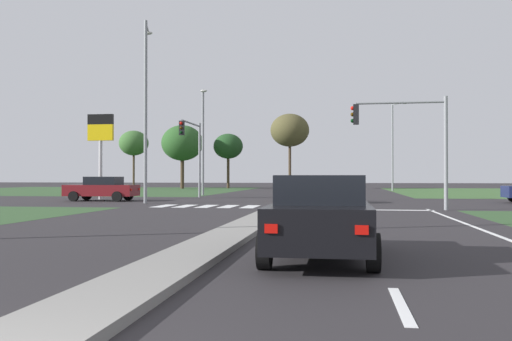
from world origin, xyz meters
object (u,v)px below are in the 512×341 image
object	(u,v)px
street_lamp_fourth	(394,142)
treeline_near	(134,143)
car_black_third	(321,216)
car_beige_near	(317,189)
street_lamp_third	(203,137)
treeline_fourth	(290,130)
treeline_third	(228,146)
car_maroon_second	(102,189)
traffic_signal_far_left	(193,144)
traffic_signal_near_right	(409,132)
street_lamp_second	(146,102)
fuel_price_totem	(101,137)
treeline_second	(182,143)

from	to	relation	value
street_lamp_fourth	treeline_near	bearing A→B (deg)	164.38
car_black_third	street_lamp_fourth	size ratio (longest dim) A/B	0.47
car_beige_near	street_lamp_third	size ratio (longest dim) A/B	0.51
treeline_fourth	street_lamp_fourth	bearing A→B (deg)	-27.63
street_lamp_third	treeline_third	distance (m)	27.89
car_maroon_second	street_lamp_third	xyz separation A→B (m)	(3.90, 10.57, 3.98)
car_maroon_second	traffic_signal_far_left	xyz separation A→B (m)	(4.64, 4.84, 3.05)
treeline_near	traffic_signal_near_right	bearing A→B (deg)	-54.96
car_beige_near	street_lamp_fourth	bearing A→B (deg)	166.07
street_lamp_third	treeline_third	size ratio (longest dim) A/B	1.18
traffic_signal_far_left	street_lamp_second	bearing A→B (deg)	-96.61
treeline_fourth	car_black_third	bearing A→B (deg)	-84.13
fuel_price_totem	treeline_fourth	distance (m)	33.67
car_maroon_second	car_black_third	distance (m)	26.72
treeline_fourth	car_maroon_second	bearing A→B (deg)	-104.42
street_lamp_fourth	treeline_second	world-z (taller)	street_lamp_fourth
car_black_third	treeline_fourth	distance (m)	57.33
car_maroon_second	treeline_fourth	xyz separation A→B (m)	(8.83, 34.33, 6.46)
traffic_signal_near_right	street_lamp_fourth	xyz separation A→B (m)	(2.54, 34.64, 1.69)
traffic_signal_near_right	fuel_price_totem	bearing A→B (deg)	155.42
treeline_near	car_black_third	bearing A→B (deg)	-65.46
car_beige_near	street_lamp_fourth	size ratio (longest dim) A/B	0.46
street_lamp_second	fuel_price_totem	bearing A→B (deg)	136.40
traffic_signal_near_right	treeline_fourth	size ratio (longest dim) A/B	0.57
street_lamp_third	car_maroon_second	bearing A→B (deg)	-110.24
traffic_signal_near_right	treeline_second	size ratio (longest dim) A/B	0.65
car_maroon_second	car_beige_near	bearing A→B (deg)	-91.71
traffic_signal_far_left	treeline_fourth	xyz separation A→B (m)	(4.19, 29.48, 3.41)
car_beige_near	street_lamp_second	xyz separation A→B (m)	(-9.87, -2.01, 5.07)
street_lamp_second	street_lamp_third	xyz separation A→B (m)	(0.10, 12.99, -1.10)
treeline_second	treeline_fourth	world-z (taller)	treeline_fourth
treeline_near	car_maroon_second	bearing A→B (deg)	-71.35
street_lamp_second	traffic_signal_far_left	bearing A→B (deg)	83.39
car_maroon_second	treeline_near	size ratio (longest dim) A/B	0.58
traffic_signal_far_left	treeline_near	world-z (taller)	treeline_near
street_lamp_third	traffic_signal_near_right	bearing A→B (deg)	-50.10
car_black_third	fuel_price_totem	xyz separation A→B (m)	(-15.83, 24.66, 3.44)
car_maroon_second	traffic_signal_near_right	size ratio (longest dim) A/B	0.86
treeline_fourth	fuel_price_totem	bearing A→B (deg)	-107.36
street_lamp_second	treeline_fourth	world-z (taller)	street_lamp_second
car_maroon_second	fuel_price_totem	size ratio (longest dim) A/B	0.78
car_maroon_second	street_lamp_third	bearing A→B (deg)	-20.24
car_beige_near	fuel_price_totem	distance (m)	15.48
street_lamp_third	treeline_second	xyz separation A→B (m)	(-9.00, 24.42, 1.07)
traffic_signal_far_left	street_lamp_third	distance (m)	5.85
car_black_third	treeline_fourth	xyz separation A→B (m)	(-5.83, 56.67, 6.44)
fuel_price_totem	treeline_second	bearing A→B (deg)	96.86
street_lamp_second	treeline_second	xyz separation A→B (m)	(-8.91, 37.41, -0.03)
treeline_third	car_maroon_second	bearing A→B (deg)	-90.37
street_lamp_third	fuel_price_totem	world-z (taller)	street_lamp_third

